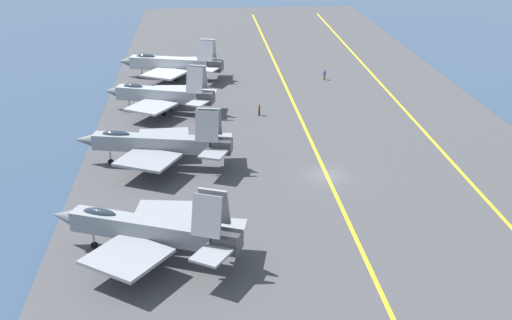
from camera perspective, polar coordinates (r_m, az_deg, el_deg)
The scene contains 10 objects.
ground_plane at distance 68.28m, azimuth 6.29°, elevation -1.65°, with size 2000.00×2000.00×0.00m, color #2D425B.
carrier_deck at distance 68.19m, azimuth 6.30°, elevation -1.50°, with size 208.98×52.56×0.40m, color #424244.
deck_stripe_foul_line at distance 72.25m, azimuth 17.63°, elevation -0.87°, with size 188.08×0.36×0.01m, color yellow.
deck_stripe_centerline at distance 68.11m, azimuth 6.31°, elevation -1.34°, with size 188.08×0.36×0.01m, color yellow.
parked_jet_second at distance 52.57m, azimuth -9.67°, elevation -6.07°, with size 13.09×16.61×6.74m.
parked_jet_third at distance 69.61m, azimuth -8.87°, elevation 1.49°, with size 12.59×17.36×6.74m.
parked_jet_fourth at distance 87.08m, azimuth -8.49°, elevation 5.77°, with size 13.03×15.56×6.73m.
parked_jet_fifth at distance 103.17m, azimuth -7.53°, elevation 8.48°, with size 13.74×17.21×6.46m.
crew_brown_vest at distance 85.41m, azimuth 0.29°, elevation 4.58°, with size 0.40×0.29×1.72m.
crew_blue_vest at distance 102.64m, azimuth 6.12°, elevation 7.61°, with size 0.45×0.45×1.69m.
Camera 1 is at (-60.80, 12.88, 28.27)m, focal length 45.00 mm.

